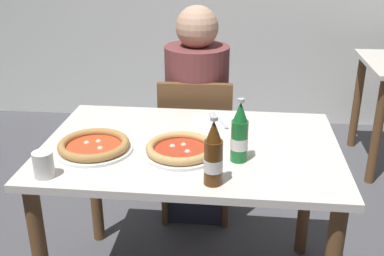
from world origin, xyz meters
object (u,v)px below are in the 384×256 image
Objects in this scene: dining_table_main at (191,169)px; beer_bottle_left at (240,135)px; diner_seated at (197,121)px; napkin_with_cutlery at (215,121)px; pizza_margherita_near at (181,149)px; chair_behind_table at (196,141)px; pizza_marinara_far at (94,146)px; beer_bottle_center at (213,156)px; paper_cup at (44,165)px.

dining_table_main is 4.86× the size of beer_bottle_left.
diner_seated reaches higher than napkin_with_cutlery.
dining_table_main is 0.17m from pizza_margherita_near.
pizza_marinara_far is (-0.34, -0.71, 0.29)m from chair_behind_table.
beer_bottle_center is (0.48, -0.21, 0.08)m from pizza_marinara_far.
chair_behind_table is 2.89× the size of pizza_margherita_near.
pizza_margherita_near is (0.01, -0.76, 0.19)m from diner_seated.
beer_bottle_center is at bearing -87.50° from napkin_with_cutlery.
dining_table_main is 0.39m from beer_bottle_center.
beer_bottle_left is 0.20m from beer_bottle_center.
pizza_marinara_far is at bearing -178.97° from pizza_margherita_near.
pizza_margherita_near is 1.35× the size of napkin_with_cutlery.
chair_behind_table reaches higher than dining_table_main.
pizza_marinara_far is 1.39× the size of napkin_with_cutlery.
diner_seated is (-0.04, 0.66, -0.05)m from dining_table_main.
chair_behind_table reaches higher than napkin_with_cutlery.
pizza_marinara_far is at bearing -113.68° from diner_seated.
dining_table_main is 0.29m from napkin_with_cutlery.
diner_seated is 5.55× the size of napkin_with_cutlery.
diner_seated reaches higher than dining_table_main.
beer_bottle_center is 0.60m from paper_cup.
pizza_margherita_near is 1.19× the size of beer_bottle_center.
napkin_with_cutlery is at bearing -73.04° from diner_seated.
pizza_margherita_near reaches higher than napkin_with_cutlery.
pizza_marinara_far is at bearing 62.86° from chair_behind_table.
pizza_margherita_near is 0.51m from paper_cup.
pizza_marinara_far reaches higher than napkin_with_cutlery.
pizza_marinara_far is at bearing -164.62° from dining_table_main.
dining_table_main is 1.41× the size of chair_behind_table.
pizza_marinara_far reaches higher than dining_table_main.
beer_bottle_left is 2.60× the size of paper_cup.
paper_cup is at bearing -146.20° from dining_table_main.
napkin_with_cutlery is (0.12, -0.40, 0.17)m from diner_seated.
beer_bottle_center is at bearing 97.18° from chair_behind_table.
pizza_marinara_far is 3.19× the size of paper_cup.
beer_bottle_left is 1.13× the size of napkin_with_cutlery.
beer_bottle_left is (0.22, -0.03, 0.08)m from pizza_margherita_near.
diner_seated reaches higher than beer_bottle_left.
beer_bottle_center is at bearing -70.45° from dining_table_main.
diner_seated is (-0.00, 0.05, 0.10)m from chair_behind_table.
pizza_margherita_near is at bearing -107.96° from napkin_with_cutlery.
pizza_margherita_near reaches higher than dining_table_main.
diner_seated is 4.89× the size of beer_bottle_center.
paper_cup is at bearing -114.37° from diner_seated.
beer_bottle_left is at bearing -32.60° from dining_table_main.
diner_seated is 0.86m from beer_bottle_left.
diner_seated reaches higher than chair_behind_table.
beer_bottle_center reaches higher than pizza_marinara_far.
dining_table_main is 0.99× the size of diner_seated.
pizza_margherita_near is 0.24m from beer_bottle_left.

